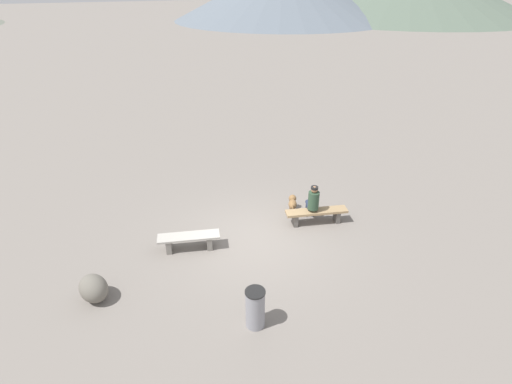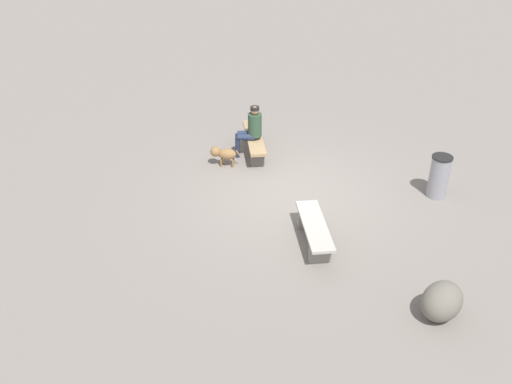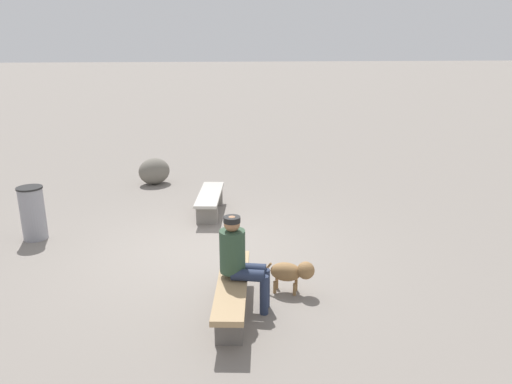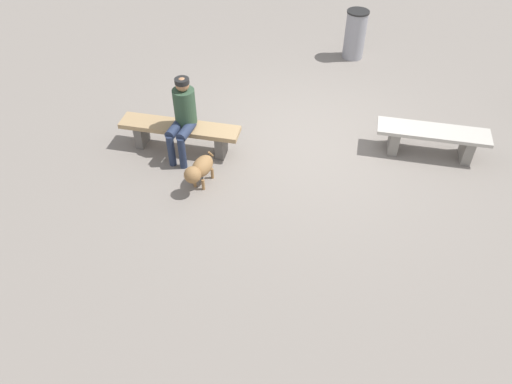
# 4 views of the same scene
# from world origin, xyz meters

# --- Properties ---
(ground) EXTENTS (210.00, 210.00, 0.06)m
(ground) POSITION_xyz_m (0.00, 0.00, -0.03)
(ground) COLOR gray
(bench_left) EXTENTS (1.71, 0.69, 0.43)m
(bench_left) POSITION_xyz_m (-1.83, 0.16, 0.29)
(bench_left) COLOR gray
(bench_left) RESTS_ON ground
(bench_right) EXTENTS (1.88, 0.66, 0.45)m
(bench_right) POSITION_xyz_m (2.01, 0.24, 0.33)
(bench_right) COLOR #605B56
(bench_right) RESTS_ON ground
(seated_person) EXTENTS (0.43, 0.64, 1.26)m
(seated_person) POSITION_xyz_m (1.91, 0.35, 0.72)
(seated_person) COLOR #2D4733
(seated_person) RESTS_ON ground
(dog) EXTENTS (0.42, 0.67, 0.47)m
(dog) POSITION_xyz_m (1.60, 1.10, 0.31)
(dog) COLOR olive
(dog) RESTS_ON ground
(trash_bin) EXTENTS (0.43, 0.43, 0.94)m
(trash_bin) POSITION_xyz_m (-0.95, -2.95, 0.47)
(trash_bin) COLOR gray
(trash_bin) RESTS_ON ground
(boulder) EXTENTS (0.90, 0.97, 0.64)m
(boulder) POSITION_xyz_m (-4.23, -1.07, 0.32)
(boulder) COLOR #6B665B
(boulder) RESTS_ON ground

